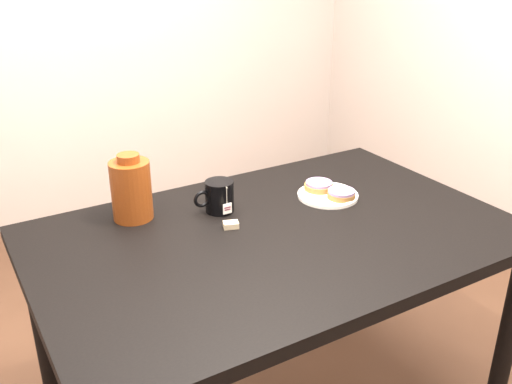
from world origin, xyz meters
TOP-DOWN VIEW (x-y plane):
  - table at (0.00, 0.00)m, footprint 1.40×0.90m
  - plate at (0.28, 0.12)m, footprint 0.20×0.20m
  - bagel_back at (0.28, 0.17)m, footprint 0.10×0.10m
  - bagel_front at (0.30, 0.07)m, footprint 0.13×0.13m
  - mug at (-0.08, 0.21)m, footprint 0.13×0.10m
  - teabag_pouch at (-0.10, 0.09)m, footprint 0.05×0.05m
  - bagel_package at (-0.33, 0.30)m, footprint 0.13×0.13m

SIDE VIEW (x-z plane):
  - table at x=0.00m, z-range 0.29..1.04m
  - plate at x=0.28m, z-range 0.75..0.77m
  - teabag_pouch at x=-0.10m, z-range 0.75..0.77m
  - bagel_back at x=0.28m, z-range 0.76..0.79m
  - bagel_front at x=0.30m, z-range 0.76..0.79m
  - mug at x=-0.08m, z-range 0.75..0.85m
  - bagel_package at x=-0.33m, z-range 0.74..0.95m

